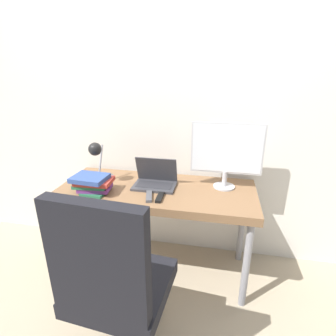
{
  "coord_description": "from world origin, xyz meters",
  "views": [
    {
      "loc": [
        0.45,
        -1.45,
        1.59
      ],
      "look_at": [
        0.09,
        0.28,
        0.93
      ],
      "focal_mm": 28.0,
      "sensor_mm": 36.0,
      "label": 1
    }
  ],
  "objects_px": {
    "laptop": "(155,180)",
    "office_chair": "(113,281)",
    "desk_lamp": "(98,157)",
    "monitor": "(227,152)",
    "book_stack": "(93,183)"
  },
  "relations": [
    {
      "from": "desk_lamp",
      "to": "office_chair",
      "type": "distance_m",
      "value": 1.0
    },
    {
      "from": "monitor",
      "to": "desk_lamp",
      "type": "relative_size",
      "value": 1.55
    },
    {
      "from": "desk_lamp",
      "to": "book_stack",
      "type": "relative_size",
      "value": 1.2
    },
    {
      "from": "laptop",
      "to": "office_chair",
      "type": "distance_m",
      "value": 0.88
    },
    {
      "from": "monitor",
      "to": "desk_lamp",
      "type": "distance_m",
      "value": 0.98
    },
    {
      "from": "laptop",
      "to": "monitor",
      "type": "xyz_separation_m",
      "value": [
        0.52,
        0.08,
        0.24
      ]
    },
    {
      "from": "office_chair",
      "to": "book_stack",
      "type": "height_order",
      "value": "office_chair"
    },
    {
      "from": "laptop",
      "to": "desk_lamp",
      "type": "bearing_deg",
      "value": -176.61
    },
    {
      "from": "monitor",
      "to": "office_chair",
      "type": "distance_m",
      "value": 1.15
    },
    {
      "from": "book_stack",
      "to": "laptop",
      "type": "bearing_deg",
      "value": 25.71
    },
    {
      "from": "office_chair",
      "to": "book_stack",
      "type": "bearing_deg",
      "value": 122.25
    },
    {
      "from": "desk_lamp",
      "to": "office_chair",
      "type": "relative_size",
      "value": 0.3
    },
    {
      "from": "office_chair",
      "to": "laptop",
      "type": "bearing_deg",
      "value": 89.9
    },
    {
      "from": "laptop",
      "to": "book_stack",
      "type": "xyz_separation_m",
      "value": [
        -0.42,
        -0.2,
        0.03
      ]
    },
    {
      "from": "laptop",
      "to": "desk_lamp",
      "type": "xyz_separation_m",
      "value": [
        -0.45,
        -0.03,
        0.17
      ]
    }
  ]
}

